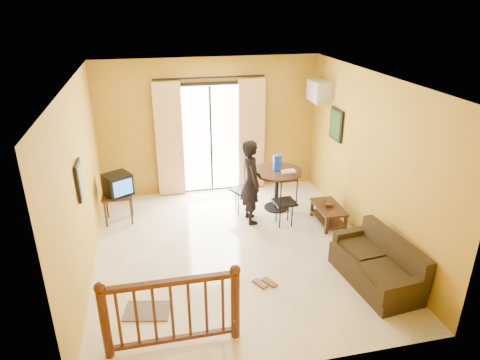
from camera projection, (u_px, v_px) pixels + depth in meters
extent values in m
plane|color=beige|center=(236.00, 250.00, 7.08)|extent=(5.00, 5.00, 0.00)
plane|color=white|center=(235.00, 79.00, 5.97)|extent=(5.00, 5.00, 0.00)
plane|color=#B78C23|center=(210.00, 127.00, 8.77)|extent=(4.50, 0.00, 4.50)
plane|color=#B78C23|center=(286.00, 264.00, 4.28)|extent=(4.50, 0.00, 4.50)
plane|color=#B78C23|center=(81.00, 185.00, 6.08)|extent=(0.00, 5.00, 5.00)
plane|color=#B78C23|center=(370.00, 161.00, 6.97)|extent=(0.00, 5.00, 5.00)
cube|color=black|center=(211.00, 139.00, 8.85)|extent=(1.34, 0.03, 2.34)
cube|color=white|center=(211.00, 139.00, 8.82)|extent=(1.20, 0.04, 2.20)
cube|color=black|center=(211.00, 140.00, 8.80)|extent=(0.04, 0.02, 2.20)
cube|color=#FAF7BD|center=(169.00, 141.00, 8.59)|extent=(0.55, 0.08, 2.35)
cube|color=#FAF7BD|center=(251.00, 135.00, 8.92)|extent=(0.55, 0.08, 2.35)
cylinder|color=black|center=(210.00, 78.00, 8.27)|extent=(2.20, 0.04, 0.04)
cube|color=black|center=(117.00, 195.00, 7.80)|extent=(0.54, 0.45, 0.04)
cylinder|color=black|center=(106.00, 214.00, 7.69)|extent=(0.04, 0.04, 0.52)
cylinder|color=black|center=(131.00, 211.00, 7.78)|extent=(0.04, 0.04, 0.52)
cylinder|color=black|center=(107.00, 205.00, 8.02)|extent=(0.04, 0.04, 0.52)
cylinder|color=black|center=(132.00, 203.00, 8.11)|extent=(0.04, 0.04, 0.52)
cube|color=black|center=(118.00, 184.00, 7.71)|extent=(0.58, 0.56, 0.40)
cube|color=#2778EB|center=(123.00, 188.00, 7.57)|extent=(0.32, 0.19, 0.28)
cube|color=black|center=(80.00, 180.00, 5.85)|extent=(0.04, 0.42, 0.52)
cube|color=#56514A|center=(81.00, 180.00, 5.85)|extent=(0.01, 0.34, 0.44)
cylinder|color=black|center=(277.00, 172.00, 8.17)|extent=(0.96, 0.96, 0.04)
cylinder|color=black|center=(277.00, 190.00, 8.33)|extent=(0.08, 0.08, 0.78)
cylinder|color=black|center=(276.00, 207.00, 8.48)|extent=(0.47, 0.47, 0.03)
cylinder|color=blue|center=(277.00, 163.00, 8.12)|extent=(0.17, 0.17, 0.31)
cube|color=#F0E5CC|center=(288.00, 171.00, 8.11)|extent=(0.28, 0.18, 0.02)
cube|color=silver|center=(319.00, 91.00, 8.39)|extent=(0.30, 0.60, 0.40)
cube|color=gray|center=(312.00, 92.00, 8.36)|extent=(0.02, 0.56, 0.36)
cube|color=black|center=(336.00, 125.00, 8.03)|extent=(0.04, 0.50, 0.60)
cube|color=black|center=(335.00, 125.00, 8.03)|extent=(0.01, 0.42, 0.52)
cube|color=black|center=(329.00, 207.00, 7.78)|extent=(0.44, 0.80, 0.04)
cube|color=black|center=(328.00, 218.00, 7.87)|extent=(0.40, 0.76, 0.03)
cube|color=black|center=(327.00, 225.00, 7.50)|extent=(0.05, 0.05, 0.34)
cube|color=black|center=(345.00, 223.00, 7.57)|extent=(0.05, 0.05, 0.34)
cube|color=black|center=(312.00, 208.00, 8.13)|extent=(0.05, 0.05, 0.34)
cube|color=black|center=(329.00, 206.00, 8.20)|extent=(0.05, 0.05, 0.34)
imported|color=brown|center=(329.00, 204.00, 7.78)|extent=(0.25, 0.25, 0.06)
cube|color=#2E2211|center=(375.00, 272.00, 6.21)|extent=(0.86, 1.48, 0.35)
cube|color=#2E2211|center=(394.00, 252.00, 6.14)|extent=(0.31, 1.42, 0.49)
cube|color=#2E2211|center=(403.00, 291.00, 5.52)|extent=(0.72, 0.22, 0.27)
cube|color=#2E2211|center=(354.00, 237.00, 6.75)|extent=(0.72, 0.22, 0.27)
cube|color=#2E2211|center=(385.00, 273.00, 5.85)|extent=(0.55, 0.62, 0.09)
cube|color=#2E2211|center=(363.00, 249.00, 6.40)|extent=(0.55, 0.62, 0.09)
imported|color=black|center=(251.00, 182.00, 7.71)|extent=(0.41, 0.60, 1.58)
cylinder|color=#471E0F|center=(105.00, 325.00, 4.82)|extent=(0.11, 0.11, 0.92)
cylinder|color=#471E0F|center=(235.00, 306.00, 5.11)|extent=(0.11, 0.11, 0.92)
sphere|color=#471E0F|center=(99.00, 288.00, 4.61)|extent=(0.13, 0.13, 0.13)
sphere|color=#471E0F|center=(235.00, 270.00, 4.91)|extent=(0.13, 0.13, 0.13)
cube|color=#471E0F|center=(170.00, 282.00, 4.78)|extent=(1.55, 0.08, 0.06)
cube|color=#471E0F|center=(174.00, 339.00, 5.11)|extent=(1.55, 0.06, 0.05)
cube|color=#62554E|center=(147.00, 311.00, 5.70)|extent=(0.67, 0.51, 0.02)
cube|color=brown|center=(260.00, 283.00, 6.23)|extent=(0.21, 0.27, 0.03)
cube|color=brown|center=(269.00, 282.00, 6.26)|extent=(0.21, 0.27, 0.03)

